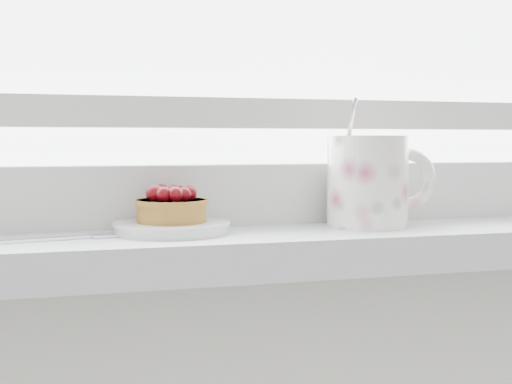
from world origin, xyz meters
name	(u,v)px	position (x,y,z in m)	size (l,w,h in m)	color
saucer	(172,228)	(-0.09, 1.90, 0.95)	(0.12, 0.12, 0.01)	silver
raspberry_tart	(171,205)	(-0.09, 1.90, 0.97)	(0.08, 0.08, 0.04)	brown
floral_mug	(370,179)	(0.13, 1.89, 0.99)	(0.13, 0.09, 0.15)	white
fork	(58,238)	(-0.21, 1.88, 0.94)	(0.18, 0.05, 0.00)	silver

